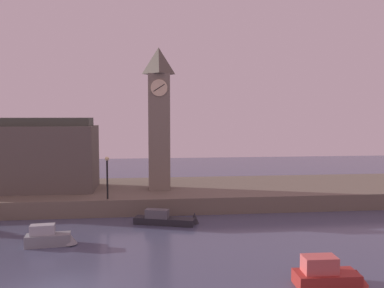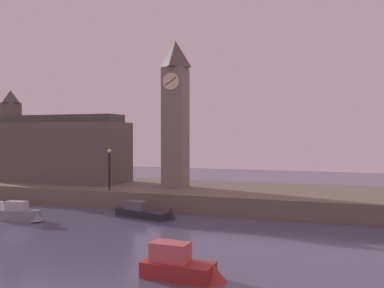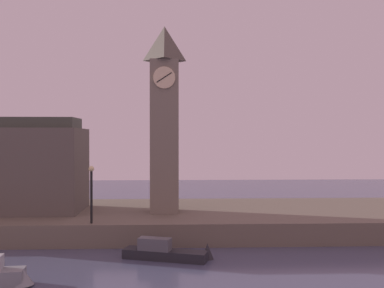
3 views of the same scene
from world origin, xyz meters
name	(u,v)px [view 2 (image 2 of 3)]	position (x,y,z in m)	size (l,w,h in m)	color
far_embankment	(129,191)	(0.00, 20.00, 0.75)	(70.00, 12.00, 1.50)	#6B6051
clock_tower	(175,112)	(5.55, 18.92, 8.66)	(2.30, 2.34, 13.86)	slate
parliament_hall	(57,149)	(-8.39, 19.61, 4.95)	(14.81, 5.36, 9.97)	#5B544C
streetlamp	(109,164)	(0.92, 14.65, 3.83)	(0.36, 0.36, 3.72)	black
boat_dinghy_red	(184,266)	(13.94, -0.95, 0.56)	(3.94, 1.53, 1.59)	maroon
boat_barge_dark	(147,212)	(6.19, 11.39, 0.40)	(5.57, 2.48, 1.57)	#232328
boat_cruiser_grey	(22,214)	(-2.11, 7.10, 0.55)	(3.49, 1.41, 1.46)	gray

